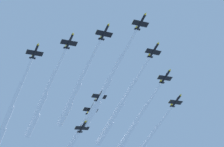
# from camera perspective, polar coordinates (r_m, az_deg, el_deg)

# --- Properties ---
(jet_lead) EXTENTS (72.02, 30.32, 4.45)m
(jet_lead) POSITION_cam_1_polar(r_m,az_deg,el_deg) (213.38, -1.36, -2.76)
(jet_lead) COLOR black
(jet_port_inner) EXTENTS (71.11, 30.57, 4.38)m
(jet_port_inner) POSITION_cam_1_polar(r_m,az_deg,el_deg) (224.12, 0.45, -5.71)
(jet_port_inner) COLOR black
(jet_starboard_inner) EXTENTS (65.90, 27.99, 4.36)m
(jet_starboard_inner) POSITION_cam_1_polar(r_m,az_deg,el_deg) (214.85, -5.38, -3.08)
(jet_starboard_inner) COLOR black
(jet_port_mid) EXTENTS (66.95, 28.76, 4.45)m
(jet_port_mid) POSITION_cam_1_polar(r_m,az_deg,el_deg) (233.83, 2.48, -8.11)
(jet_port_mid) COLOR black
(jet_starboard_mid) EXTENTS (69.85, 29.97, 4.47)m
(jet_starboard_mid) POSITION_cam_1_polar(r_m,az_deg,el_deg) (222.45, -9.96, -4.52)
(jet_starboard_mid) COLOR black
(jet_starboard_outer) EXTENTS (75.89, 33.26, 4.43)m
(jet_starboard_outer) POSITION_cam_1_polar(r_m,az_deg,el_deg) (231.66, -14.47, -6.29)
(jet_starboard_outer) COLOR black
(jet_trail_port) EXTENTS (66.27, 29.90, 4.45)m
(jet_trail_port) POSITION_cam_1_polar(r_m,az_deg,el_deg) (240.45, -5.89, -10.11)
(jet_trail_port) COLOR black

